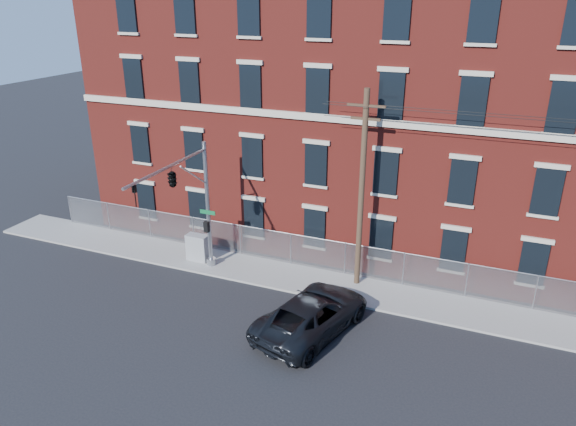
% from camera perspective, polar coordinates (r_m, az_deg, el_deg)
% --- Properties ---
extents(ground, '(140.00, 140.00, 0.00)m').
position_cam_1_polar(ground, '(24.49, -0.94, -12.77)').
color(ground, black).
rests_on(ground, ground).
extents(sidewalk, '(65.00, 3.00, 0.12)m').
position_cam_1_polar(sidewalk, '(27.60, 27.75, -11.10)').
color(sidewalk, gray).
rests_on(sidewalk, ground).
extents(chain_link_fence, '(59.06, 0.06, 1.85)m').
position_cam_1_polar(chain_link_fence, '(28.24, 27.93, -8.01)').
color(chain_link_fence, '#A5A8AD').
rests_on(chain_link_fence, ground).
extents(traffic_signal_mast, '(0.90, 6.75, 7.00)m').
position_cam_1_polar(traffic_signal_mast, '(26.33, -11.24, 2.60)').
color(traffic_signal_mast, '#9EA0A5').
rests_on(traffic_signal_mast, ground).
extents(utility_pole_near, '(1.80, 0.28, 10.00)m').
position_cam_1_polar(utility_pole_near, '(26.23, 7.83, 2.64)').
color(utility_pole_near, '#463323').
rests_on(utility_pole_near, ground).
extents(pickup_truck, '(4.41, 6.77, 1.73)m').
position_cam_1_polar(pickup_truck, '(24.29, 2.58, -10.66)').
color(pickup_truck, black).
rests_on(pickup_truck, ground).
extents(utility_cabinet, '(1.22, 0.62, 1.52)m').
position_cam_1_polar(utility_cabinet, '(30.53, -9.57, -3.63)').
color(utility_cabinet, gray).
rests_on(utility_cabinet, sidewalk).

